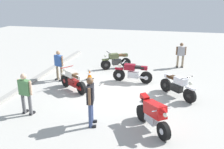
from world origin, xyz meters
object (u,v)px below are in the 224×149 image
Objects in this scene: motorcycle_cream_vintage at (73,81)px; person_in_gray_shirt at (181,54)px; motorcycle_olive_vintage at (116,61)px; traffic_cone at (90,75)px; motorcycle_maroon_cruiser at (133,73)px; person_in_black_shirt at (91,98)px; motorcycle_silver_cruiser at (177,86)px; motorcycle_red_sportbike at (153,114)px; person_in_blue_shirt at (59,64)px; person_in_green_shirt at (25,92)px.

person_in_gray_shirt reaches higher than motorcycle_cream_vintage.
motorcycle_olive_vintage reaches higher than traffic_cone.
person_in_black_shirt is (-4.65, 0.76, 0.52)m from motorcycle_maroon_cruiser.
motorcycle_olive_vintage is 6.89m from person_in_black_shirt.
motorcycle_maroon_cruiser is (1.41, 2.23, 0.00)m from motorcycle_silver_cruiser.
motorcycle_silver_cruiser is 1.00× the size of person_in_gray_shirt.
motorcycle_olive_vintage is 1.08× the size of person_in_gray_shirt.
person_in_black_shirt is 4.84m from traffic_cone.
motorcycle_maroon_cruiser is 4.66m from motorcycle_red_sportbike.
person_in_green_shirt is at bearing 28.07° from person_in_blue_shirt.
motorcycle_red_sportbike reaches higher than motorcycle_silver_cruiser.
motorcycle_silver_cruiser is 4.73m from person_in_gray_shirt.
motorcycle_silver_cruiser and motorcycle_maroon_cruiser have the same top height.
traffic_cone is at bearing 33.50° from motorcycle_olive_vintage.
traffic_cone is at bearing -4.29° from person_in_green_shirt.
motorcycle_red_sportbike is at bearing 78.32° from motorcycle_olive_vintage.
person_in_black_shirt is at bearing -120.22° from motorcycle_red_sportbike.
motorcycle_silver_cruiser is 2.64m from motorcycle_maroon_cruiser.
person_in_gray_shirt is (1.11, -3.86, 0.39)m from motorcycle_olive_vintage.
person_in_black_shirt reaches higher than traffic_cone.
person_in_blue_shirt is (4.05, 3.09, -0.12)m from person_in_black_shirt.
motorcycle_maroon_cruiser is at bearing -86.62° from traffic_cone.
person_in_gray_shirt is 0.95× the size of person_in_green_shirt.
motorcycle_cream_vintage is at bearing 127.33° from person_in_gray_shirt.
person_in_black_shirt reaches higher than motorcycle_olive_vintage.
person_in_green_shirt reaches higher than motorcycle_cream_vintage.
person_in_blue_shirt reaches higher than motorcycle_red_sportbike.
motorcycle_olive_vintage is at bearing 166.81° from motorcycle_red_sportbike.
person_in_black_shirt reaches higher than motorcycle_maroon_cruiser.
motorcycle_olive_vintage is (3.95, -1.24, 0.00)m from motorcycle_cream_vintage.
motorcycle_silver_cruiser is 0.93× the size of motorcycle_red_sportbike.
person_in_gray_shirt is 0.88× the size of person_in_black_shirt.
person_in_gray_shirt is (3.30, -2.50, 0.36)m from motorcycle_maroon_cruiser.
person_in_blue_shirt is (-3.91, 6.35, 0.04)m from person_in_gray_shirt.
motorcycle_maroon_cruiser is 4.74m from person_in_black_shirt.
motorcycle_silver_cruiser reaches higher than traffic_cone.
person_in_black_shirt reaches higher than motorcycle_red_sportbike.
person_in_blue_shirt reaches higher than motorcycle_cream_vintage.
person_in_blue_shirt is at bearing 107.09° from traffic_cone.
traffic_cone is at bearing 128.62° from person_in_blue_shirt.
person_in_blue_shirt is 3.06× the size of traffic_cone.
motorcycle_red_sportbike is at bearing 164.39° from person_in_gray_shirt.
motorcycle_olive_vintage is at bearing 83.49° from person_in_black_shirt.
motorcycle_olive_vintage is 1.03× the size of person_in_green_shirt.
person_in_gray_shirt reaches higher than traffic_cone.
motorcycle_maroon_cruiser is at bearing 120.48° from person_in_blue_shirt.
motorcycle_cream_vintage reaches higher than traffic_cone.
motorcycle_cream_vintage is 0.81× the size of motorcycle_maroon_cruiser.
traffic_cone is (-2.33, 0.96, -0.23)m from motorcycle_olive_vintage.
person_in_black_shirt reaches higher than person_in_green_shirt.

